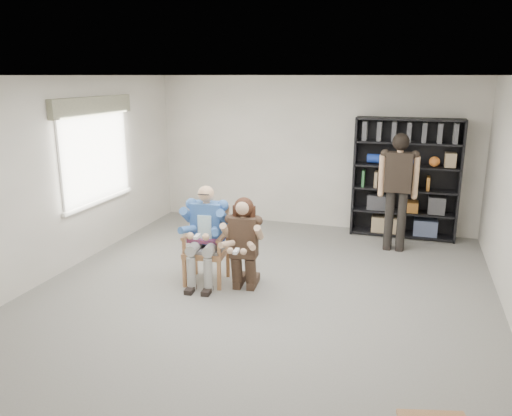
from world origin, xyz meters
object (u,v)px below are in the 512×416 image
(armchair, at_px, (206,246))
(standing_man, at_px, (397,194))
(seated_man, at_px, (206,235))
(kneeling_woman, at_px, (243,246))
(bookshelf, at_px, (405,179))

(armchair, bearing_deg, standing_man, 35.62)
(seated_man, height_order, kneeling_woman, seated_man)
(standing_man, bearing_deg, armchair, -137.69)
(armchair, relative_size, standing_man, 0.55)
(seated_man, relative_size, bookshelf, 0.66)
(armchair, distance_m, kneeling_woman, 0.60)
(kneeling_woman, bearing_deg, seated_man, 162.62)
(bookshelf, bearing_deg, kneeling_woman, -122.46)
(bookshelf, bearing_deg, standing_man, -97.28)
(seated_man, bearing_deg, kneeling_woman, -17.38)
(bookshelf, distance_m, standing_man, 0.83)
(armchair, distance_m, bookshelf, 3.92)
(kneeling_woman, height_order, bookshelf, bookshelf)
(seated_man, relative_size, standing_man, 0.72)
(kneeling_woman, xyz_separation_m, bookshelf, (1.95, 3.07, 0.42))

